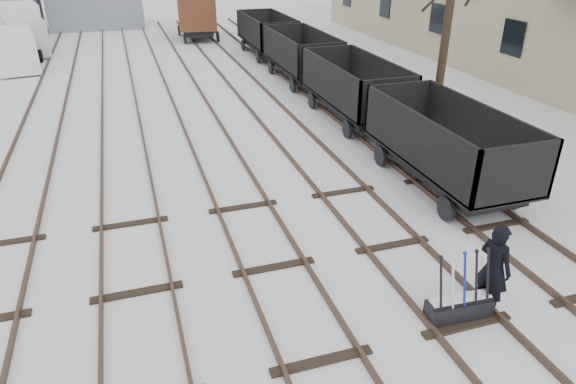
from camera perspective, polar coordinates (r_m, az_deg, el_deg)
name	(u,v)px	position (r m, az deg, el deg)	size (l,w,h in m)	color
ground	(322,362)	(9.59, 3.75, -18.36)	(120.00, 120.00, 0.00)	white
tracks	(199,119)	(21.18, -9.87, 7.95)	(13.90, 52.00, 0.16)	black
ground_frame	(459,307)	(10.77, 18.45, -12.03)	(1.32, 0.48, 1.49)	black
worker	(494,268)	(10.85, 21.94, -7.87)	(0.71, 0.46, 1.94)	black
freight_wagon_a	(444,157)	(15.78, 16.95, 3.75)	(2.34, 5.86, 2.39)	black
freight_wagon_b	(354,97)	(21.01, 7.31, 10.39)	(2.34, 5.86, 2.39)	black
freight_wagon_c	(301,63)	(26.75, 1.48, 14.15)	(2.34, 5.86, 2.39)	black
freight_wagon_d	(267,40)	(32.74, -2.36, 16.49)	(2.34, 5.86, 2.39)	black
box_van_wagon	(196,5)	(38.64, -10.23, 19.79)	(3.30, 5.45, 3.95)	black
lorry	(21,27)	(37.59, -27.52, 15.92)	(3.15, 6.72, 2.93)	black
panel_van	(15,50)	(32.75, -28.05, 13.78)	(2.77, 4.94, 2.06)	silver
tree_near	(445,43)	(19.39, 17.01, 15.51)	(0.30, 0.30, 6.70)	black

